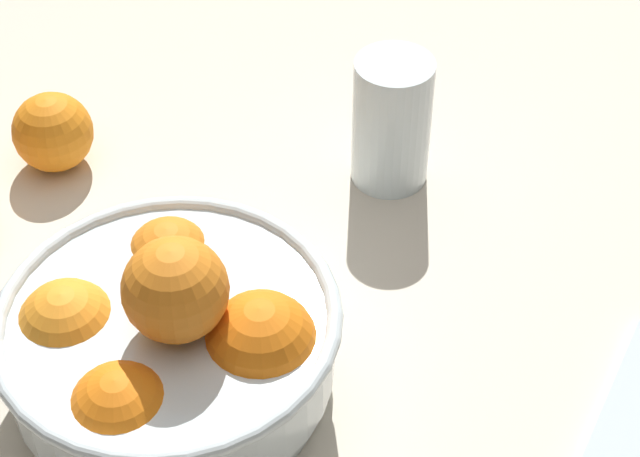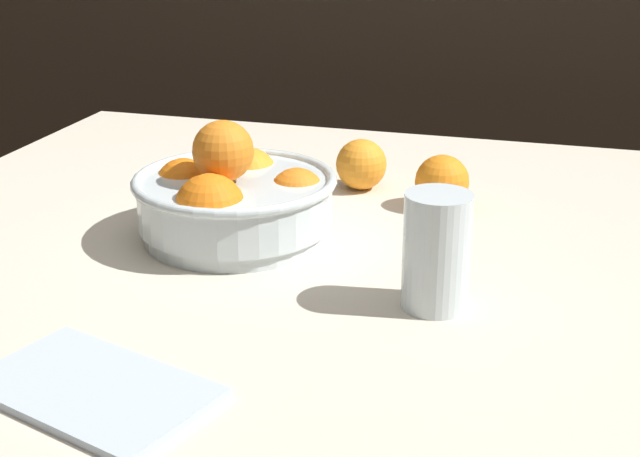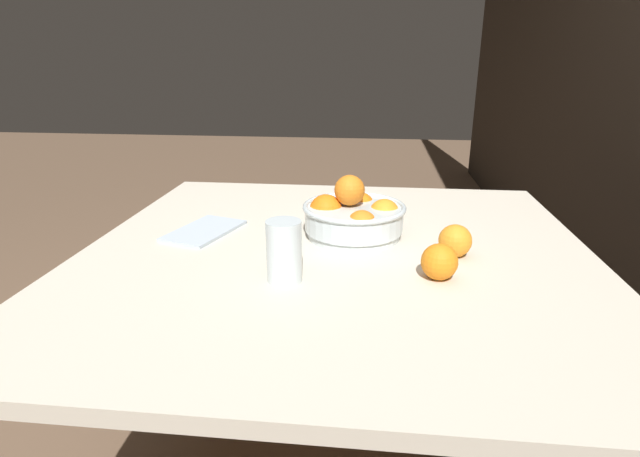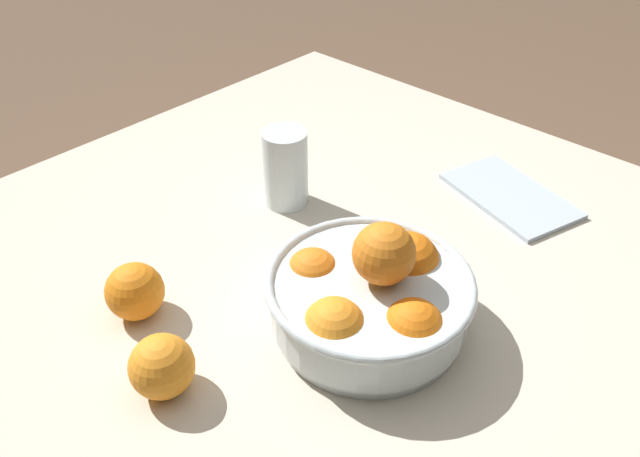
{
  "view_description": "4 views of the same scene",
  "coord_description": "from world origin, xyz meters",
  "px_view_note": "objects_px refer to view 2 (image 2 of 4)",
  "views": [
    {
      "loc": [
        -0.56,
        -0.16,
        1.34
      ],
      "look_at": [
        0.04,
        -0.05,
        0.77
      ],
      "focal_mm": 60.0,
      "sensor_mm": 36.0,
      "label": 1
    },
    {
      "loc": [
        0.29,
        -0.91,
        1.11
      ],
      "look_at": [
        0.03,
        -0.01,
        0.75
      ],
      "focal_mm": 50.0,
      "sensor_mm": 36.0,
      "label": 2
    },
    {
      "loc": [
        1.05,
        0.08,
        1.13
      ],
      "look_at": [
        0.06,
        -0.03,
        0.78
      ],
      "focal_mm": 28.0,
      "sensor_mm": 36.0,
      "label": 3
    },
    {
      "loc": [
        -0.41,
        0.47,
        1.27
      ],
      "look_at": [
        0.04,
        -0.02,
        0.76
      ],
      "focal_mm": 35.0,
      "sensor_mm": 36.0,
      "label": 4
    }
  ],
  "objects_px": {
    "juice_glass": "(436,258)",
    "orange_loose_front": "(361,164)",
    "fruit_bowl": "(234,198)",
    "orange_loose_near_bowl": "(442,182)"
  },
  "relations": [
    {
      "from": "juice_glass",
      "to": "orange_loose_front",
      "type": "xyz_separation_m",
      "value": [
        -0.16,
        0.35,
        -0.02
      ]
    },
    {
      "from": "orange_loose_front",
      "to": "juice_glass",
      "type": "bearing_deg",
      "value": -65.05
    },
    {
      "from": "fruit_bowl",
      "to": "orange_loose_near_bowl",
      "type": "bearing_deg",
      "value": 38.03
    },
    {
      "from": "orange_loose_near_bowl",
      "to": "orange_loose_front",
      "type": "height_order",
      "value": "same"
    },
    {
      "from": "orange_loose_near_bowl",
      "to": "orange_loose_front",
      "type": "relative_size",
      "value": 1.01
    },
    {
      "from": "juice_glass",
      "to": "orange_loose_near_bowl",
      "type": "xyz_separation_m",
      "value": [
        -0.04,
        0.3,
        -0.02
      ]
    },
    {
      "from": "juice_glass",
      "to": "orange_loose_front",
      "type": "relative_size",
      "value": 1.7
    },
    {
      "from": "orange_loose_near_bowl",
      "to": "orange_loose_front",
      "type": "distance_m",
      "value": 0.13
    },
    {
      "from": "juice_glass",
      "to": "fruit_bowl",
      "type": "bearing_deg",
      "value": 155.31
    },
    {
      "from": "juice_glass",
      "to": "orange_loose_near_bowl",
      "type": "distance_m",
      "value": 0.3
    }
  ]
}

